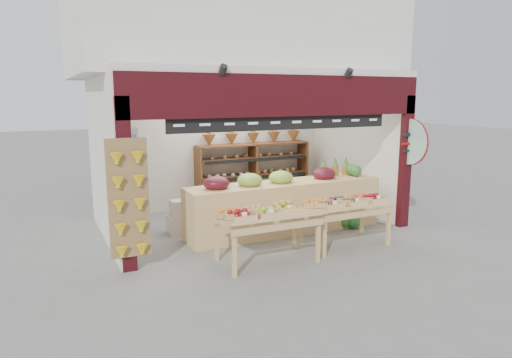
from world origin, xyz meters
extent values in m
plane|color=slate|center=(0.00, 0.00, 0.00)|extent=(60.00, 60.00, 0.00)
cube|color=silver|center=(0.00, 2.29, 1.50)|extent=(5.76, 0.18, 3.00)
cube|color=silver|center=(-2.79, 0.60, 1.50)|extent=(0.18, 3.38, 3.00)
cube|color=silver|center=(2.79, 0.60, 1.50)|extent=(0.18, 3.38, 3.00)
cube|color=silver|center=(0.00, 0.60, 3.06)|extent=(5.76, 3.38, 0.12)
cube|color=silver|center=(0.00, 1.70, 4.20)|extent=(6.36, 4.60, 2.40)
cube|color=black|center=(0.00, -1.05, 2.65)|extent=(5.70, 0.14, 0.70)
cube|color=black|center=(-2.75, -1.05, 1.32)|extent=(0.22, 0.14, 2.65)
cube|color=black|center=(2.75, -1.05, 1.32)|extent=(0.22, 0.14, 2.65)
cube|color=black|center=(0.00, -1.02, 2.20)|extent=(4.20, 0.05, 0.26)
cylinder|color=white|center=(0.10, -0.95, 2.45)|extent=(0.34, 0.05, 0.34)
cube|color=olive|center=(-2.73, -1.14, 1.15)|extent=(0.60, 0.04, 1.80)
cylinder|color=#AAD6BC|center=(2.75, -1.14, 1.75)|extent=(0.04, 0.90, 0.90)
cylinder|color=maroon|center=(2.75, -1.16, 1.75)|extent=(0.01, 0.92, 0.92)
cube|color=brown|center=(-0.60, 1.97, 0.75)|extent=(0.05, 0.47, 1.50)
cube|color=brown|center=(0.80, 1.97, 0.75)|extent=(0.05, 0.47, 1.50)
cube|color=brown|center=(2.21, 1.97, 0.75)|extent=(0.05, 0.47, 1.50)
cube|color=brown|center=(0.80, 1.97, 0.33)|extent=(2.81, 0.47, 0.04)
cube|color=brown|center=(0.80, 1.97, 0.75)|extent=(2.81, 0.47, 0.04)
cube|color=brown|center=(0.80, 1.97, 1.17)|extent=(2.81, 0.47, 0.04)
cube|color=brown|center=(0.80, 1.97, 1.50)|extent=(2.81, 0.47, 0.04)
cone|color=olive|center=(-0.32, 1.97, 1.64)|extent=(0.32, 0.32, 0.28)
cone|color=olive|center=(0.24, 1.97, 1.64)|extent=(0.32, 0.32, 0.28)
cone|color=olive|center=(0.80, 1.97, 1.64)|extent=(0.32, 0.32, 0.28)
cone|color=olive|center=(1.36, 1.97, 1.64)|extent=(0.32, 0.32, 0.28)
cone|color=olive|center=(1.93, 1.97, 1.64)|extent=(0.32, 0.32, 0.28)
cube|color=silver|center=(-2.40, 1.81, 1.00)|extent=(0.83, 0.83, 2.01)
cube|color=silver|center=(-1.51, 0.51, 0.18)|extent=(0.43, 0.33, 0.35)
cube|color=silver|center=(-1.46, 0.51, 0.50)|extent=(0.39, 0.31, 0.30)
cube|color=#134817|center=(-0.96, 0.43, 0.15)|extent=(0.41, 0.31, 0.30)
cube|color=silver|center=(-0.98, 0.83, 0.14)|extent=(0.37, 0.29, 0.28)
cube|color=tan|center=(0.41, -0.33, 0.50)|extent=(3.98, 0.79, 1.00)
ellipsoid|color=#59141E|center=(-1.03, -0.34, 1.10)|extent=(0.49, 0.44, 0.27)
ellipsoid|color=#8CB23F|center=(-0.37, -0.33, 1.10)|extent=(0.49, 0.44, 0.27)
ellipsoid|color=#8CB23F|center=(0.30, -0.33, 1.10)|extent=(0.49, 0.44, 0.27)
ellipsoid|color=#59141E|center=(1.29, -0.33, 1.10)|extent=(0.49, 0.44, 0.27)
cylinder|color=olive|center=(1.40, -0.16, 1.11)|extent=(0.15, 0.15, 0.22)
cylinder|color=olive|center=(1.68, -0.16, 1.11)|extent=(0.15, 0.15, 0.22)
cylinder|color=olive|center=(1.95, -0.16, 1.11)|extent=(0.15, 0.15, 0.22)
cube|color=tan|center=(-0.67, -1.64, 0.73)|extent=(1.58, 0.90, 0.23)
cube|color=tan|center=(-1.40, -2.01, 0.32)|extent=(0.06, 0.06, 0.63)
cube|color=tan|center=(0.04, -2.04, 0.32)|extent=(0.06, 0.06, 0.63)
cube|color=tan|center=(-1.39, -1.25, 0.32)|extent=(0.06, 0.06, 0.63)
cube|color=tan|center=(0.06, -1.28, 0.32)|extent=(0.06, 0.06, 0.63)
cube|color=tan|center=(0.96, -1.51, 0.70)|extent=(1.50, 0.84, 0.22)
cube|color=tan|center=(0.27, -1.88, 0.30)|extent=(0.06, 0.06, 0.60)
cube|color=tan|center=(1.65, -1.87, 0.30)|extent=(0.06, 0.06, 0.60)
cube|color=tan|center=(0.27, -1.15, 0.30)|extent=(0.06, 0.06, 0.60)
cube|color=tan|center=(1.64, -1.15, 0.30)|extent=(0.06, 0.06, 0.60)
sphere|color=#1D521B|center=(1.60, -0.65, 0.14)|extent=(0.28, 0.28, 0.28)
sphere|color=#1D521B|center=(1.89, -0.65, 0.14)|extent=(0.28, 0.28, 0.28)
sphere|color=#1D521B|center=(1.60, -0.36, 0.14)|extent=(0.28, 0.28, 0.28)
sphere|color=#1D521B|center=(1.89, -0.36, 0.14)|extent=(0.28, 0.28, 0.28)
sphere|color=#1D521B|center=(1.74, -0.51, 0.39)|extent=(0.28, 0.28, 0.28)
sphere|color=#1D521B|center=(1.74, -0.75, 0.14)|extent=(0.28, 0.28, 0.28)
sphere|color=#1D521B|center=(1.50, -0.51, 0.14)|extent=(0.28, 0.28, 0.28)
sphere|color=#1D521B|center=(1.60, -0.34, 0.39)|extent=(0.28, 0.28, 0.28)
camera|label=1|loc=(-3.90, -7.89, 2.67)|focal=32.00mm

